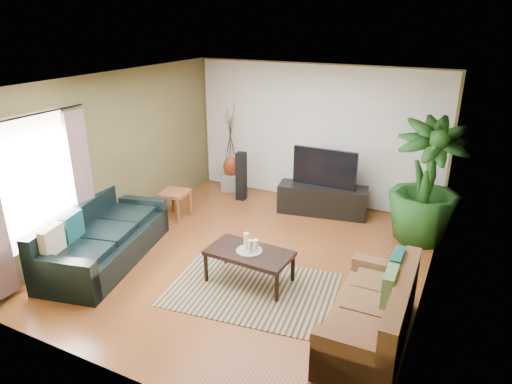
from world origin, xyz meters
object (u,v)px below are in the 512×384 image
Objects in this scene: tv_stand at (322,200)px; pedestal at (231,182)px; sofa_right at (370,309)px; television at (325,168)px; coffee_table at (249,266)px; speaker_right at (350,189)px; sofa_left at (105,235)px; speaker_left at (241,176)px; potted_plant at (427,182)px; side_table at (175,204)px; vase at (231,167)px.

tv_stand reaches higher than pedestal.
television is (-1.65, 3.24, 0.48)m from sofa_right.
sofa_right reaches higher than coffee_table.
coffee_table is 1.29× the size of speaker_right.
speaker_left is at bearing -25.43° from sofa_left.
television is 1.84m from potted_plant.
sofa_left is 3.99m from television.
coffee_table is at bearing -56.60° from pedestal.
potted_plant reaches higher than speaker_right.
television reaches higher than tv_stand.
sofa_right is 1.10× the size of tv_stand.
speaker_left is (-1.71, -0.04, 0.22)m from tv_stand.
tv_stand is 0.63m from television.
speaker_right is 2.52× the size of pedestal.
tv_stand is 1.97m from potted_plant.
speaker_right reaches higher than side_table.
potted_plant is 4.04m from vase.
television reaches higher than coffee_table.
vase is at bearing -16.93° from sofa_left.
pedestal is at bearing -16.93° from sofa_left.
pedestal is 0.71× the size of side_table.
sofa_right is at bearing -63.02° from television.
potted_plant is at bearing -19.43° from tv_stand.
coffee_table is at bearing -128.83° from potted_plant.
speaker_left is at bearing -39.72° from pedestal.
television reaches higher than pedestal.
sofa_right is 1.50× the size of television.
coffee_table is at bearing -56.60° from vase.
tv_stand is (-1.65, 3.22, -0.15)m from sofa_right.
potted_plant is 4.04× the size of side_table.
pedestal is at bearing 174.76° from speaker_right.
vase is 0.91× the size of side_table.
speaker_left is 0.58m from vase.
potted_plant is 4.46× the size of vase.
potted_plant is at bearing -8.87° from pedestal.
potted_plant is 5.71× the size of pedestal.
side_table is at bearing -97.88° from pedestal.
pedestal is 0.78× the size of vase.
side_table is (-0.23, -1.69, -0.27)m from vase.
sofa_right is 4.62m from speaker_left.
coffee_table is 0.97× the size of television.
vase is (0.23, 3.47, 0.10)m from sofa_left.
pedestal is at bearing 134.28° from speaker_left.
speaker_right is at bearing 35.79° from television.
sofa_right is at bearing -93.07° from potted_plant.
coffee_table is at bearing -31.11° from side_table.
television is at bearing -50.13° from sofa_left.
speaker_right reaches higher than tv_stand.
tv_stand is at bearing 29.72° from side_table.
vase reaches higher than pedestal.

